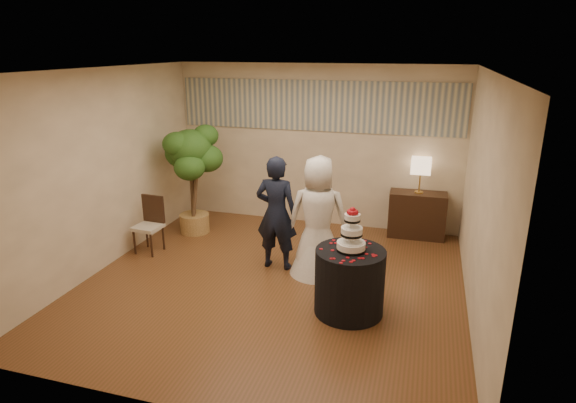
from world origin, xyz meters
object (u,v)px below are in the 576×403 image
(console, at_px, (417,215))
(table_lamp, at_px, (420,176))
(bride, at_px, (318,216))
(cake_table, at_px, (349,282))
(ficus_tree, at_px, (192,179))
(groom, at_px, (276,213))
(wedding_cake, at_px, (352,229))
(side_chair, at_px, (148,225))

(console, xyz_separation_m, table_lamp, (0.00, 0.00, 0.67))
(bride, relative_size, cake_table, 2.04)
(cake_table, bearing_deg, ficus_tree, 147.98)
(table_lamp, xyz_separation_m, ficus_tree, (-3.67, -0.86, -0.12))
(groom, xyz_separation_m, console, (1.89, 1.78, -0.44))
(cake_table, distance_m, wedding_cake, 0.67)
(ficus_tree, bearing_deg, cake_table, -32.02)
(bride, distance_m, ficus_tree, 2.56)
(wedding_cake, bearing_deg, groom, 141.81)
(bride, relative_size, console, 1.83)
(wedding_cake, xyz_separation_m, table_lamp, (0.68, 2.73, -0.01))
(cake_table, distance_m, console, 2.82)
(wedding_cake, relative_size, ficus_tree, 0.28)
(ficus_tree, xyz_separation_m, side_chair, (-0.29, -0.97, -0.50))
(bride, xyz_separation_m, side_chair, (-2.67, -0.03, -0.41))
(cake_table, relative_size, console, 0.90)
(cake_table, distance_m, ficus_tree, 3.56)
(wedding_cake, distance_m, table_lamp, 2.82)
(wedding_cake, relative_size, side_chair, 0.61)
(console, xyz_separation_m, side_chair, (-3.96, -1.83, 0.05))
(console, distance_m, side_chair, 4.36)
(bride, xyz_separation_m, ficus_tree, (-2.38, 0.94, 0.09))
(console, xyz_separation_m, ficus_tree, (-3.67, -0.86, 0.56))
(console, distance_m, table_lamp, 0.67)
(console, relative_size, table_lamp, 1.59)
(table_lamp, height_order, side_chair, table_lamp)
(bride, relative_size, wedding_cake, 3.17)
(bride, xyz_separation_m, table_lamp, (1.29, 1.80, 0.21))
(groom, distance_m, console, 2.63)
(groom, height_order, wedding_cake, groom)
(cake_table, height_order, console, cake_table)
(groom, distance_m, table_lamp, 2.61)
(wedding_cake, relative_size, table_lamp, 0.92)
(bride, xyz_separation_m, cake_table, (0.60, -0.93, -0.44))
(groom, relative_size, cake_table, 1.99)
(bride, bearing_deg, groom, -10.34)
(table_lamp, relative_size, side_chair, 0.66)
(groom, height_order, table_lamp, groom)
(groom, height_order, bride, bride)
(cake_table, relative_size, side_chair, 0.94)
(groom, xyz_separation_m, cake_table, (1.21, -0.95, -0.42))
(bride, distance_m, table_lamp, 2.22)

